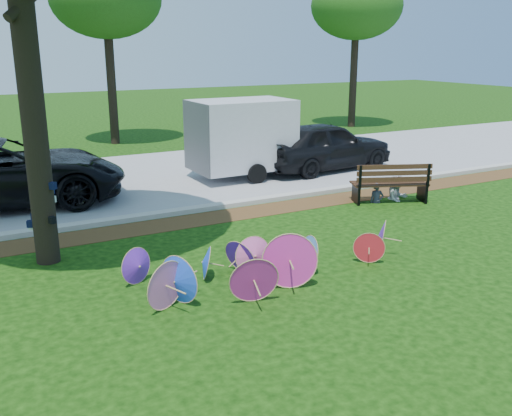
{
  "coord_description": "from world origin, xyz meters",
  "views": [
    {
      "loc": [
        -4.58,
        -7.52,
        4.0
      ],
      "look_at": [
        0.5,
        2.0,
        0.9
      ],
      "focal_mm": 40.0,
      "sensor_mm": 36.0,
      "label": 1
    }
  ],
  "objects": [
    {
      "name": "mulch_strip",
      "position": [
        0.0,
        4.5,
        0.01
      ],
      "size": [
        90.0,
        1.0,
        0.01
      ],
      "primitive_type": "cube",
      "color": "#472D16",
      "rests_on": "ground"
    },
    {
      "name": "park_bench",
      "position": [
        5.37,
        3.68,
        0.53
      ],
      "size": [
        2.16,
        1.47,
        1.05
      ],
      "primitive_type": null,
      "rotation": [
        0.0,
        0.0,
        -0.39
      ],
      "color": "black",
      "rests_on": "ground"
    },
    {
      "name": "parasol_pile",
      "position": [
        -0.28,
        0.55,
        0.39
      ],
      "size": [
        5.27,
        2.02,
        0.97
      ],
      "color": "pink",
      "rests_on": "ground"
    },
    {
      "name": "person_right",
      "position": [
        5.72,
        3.73,
        0.67
      ],
      "size": [
        0.68,
        0.55,
        1.34
      ],
      "primitive_type": "imported",
      "rotation": [
        0.0,
        0.0,
        -0.06
      ],
      "color": "silver",
      "rests_on": "ground"
    },
    {
      "name": "dark_pickup",
      "position": [
        6.16,
        7.78,
        0.8
      ],
      "size": [
        4.87,
        2.33,
        1.61
      ],
      "primitive_type": "imported",
      "rotation": [
        0.0,
        0.0,
        1.66
      ],
      "color": "black",
      "rests_on": "ground"
    },
    {
      "name": "street",
      "position": [
        0.0,
        9.35,
        0.01
      ],
      "size": [
        90.0,
        8.0,
        0.01
      ],
      "primitive_type": "cube",
      "color": "gray",
      "rests_on": "ground"
    },
    {
      "name": "ground",
      "position": [
        0.0,
        0.0,
        0.0
      ],
      "size": [
        90.0,
        90.0,
        0.0
      ],
      "primitive_type": "plane",
      "color": "black",
      "rests_on": "ground"
    },
    {
      "name": "cargo_trailer",
      "position": [
        3.24,
        8.07,
        1.35
      ],
      "size": [
        3.01,
        1.92,
        2.7
      ],
      "primitive_type": "cube",
      "rotation": [
        0.0,
        0.0,
        0.01
      ],
      "color": "silver",
      "rests_on": "ground"
    },
    {
      "name": "curb",
      "position": [
        0.0,
        5.2,
        0.06
      ],
      "size": [
        90.0,
        0.3,
        0.12
      ],
      "primitive_type": "cube",
      "color": "#B7B5AD",
      "rests_on": "ground"
    },
    {
      "name": "person_left",
      "position": [
        5.02,
        3.73,
        0.5
      ],
      "size": [
        0.43,
        0.37,
        1.0
      ],
      "primitive_type": "imported",
      "rotation": [
        0.0,
        0.0,
        -0.44
      ],
      "color": "#3A3D4F",
      "rests_on": "ground"
    }
  ]
}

